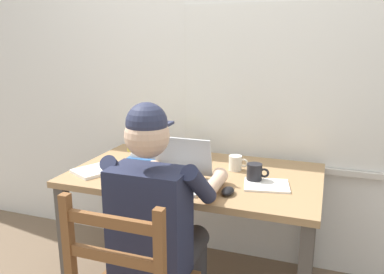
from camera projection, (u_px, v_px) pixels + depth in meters
The scene contains 12 objects.
back_wall at pixel (221, 70), 2.55m from camera, with size 6.00×0.08×2.60m.
desk at pixel (195, 187), 2.26m from camera, with size 1.40×0.83×0.75m.
seated_person at pixel (160, 218), 1.81m from camera, with size 0.50×0.60×1.25m.
laptop at pixel (177, 173), 2.06m from camera, with size 0.33×0.29×0.23m.
computer_mouse at pixel (228, 191), 1.91m from camera, with size 0.06×0.10×0.03m, color black.
coffee_mug_white at pixel (236, 163), 2.26m from camera, with size 0.11×0.08×0.09m.
coffee_mug_dark at pixel (255, 173), 2.08m from camera, with size 0.12×0.08×0.10m.
book_stack_main at pixel (146, 155), 2.38m from camera, with size 0.22×0.17×0.11m.
book_stack_side at pixel (190, 154), 2.44m from camera, with size 0.18×0.16×0.09m.
paper_pile_near_laptop at pixel (148, 172), 2.22m from camera, with size 0.22×0.16×0.01m, color silver.
paper_pile_back_corner at pixel (267, 185), 2.02m from camera, with size 0.23×0.19×0.01m, color white.
paper_pile_side at pixel (93, 171), 2.23m from camera, with size 0.19×0.20×0.02m, color white.
Camera 1 is at (0.69, -2.00, 1.50)m, focal length 36.46 mm.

